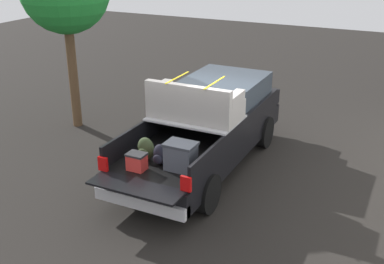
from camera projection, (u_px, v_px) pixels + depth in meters
ground_plane at (203, 166)px, 11.17m from camera, size 40.00×40.00×0.00m
pickup_truck at (210, 123)px, 11.09m from camera, size 6.05×2.06×2.23m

